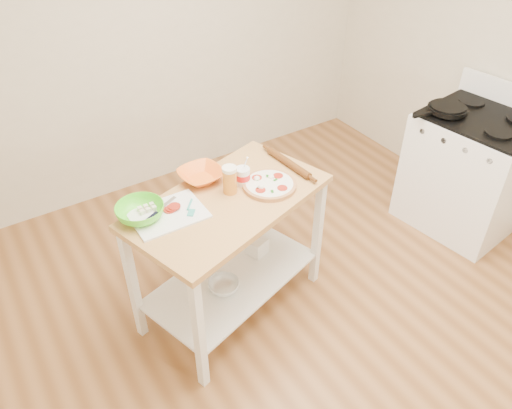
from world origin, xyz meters
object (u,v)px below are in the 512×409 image
at_px(shelf_glass_bowl, 224,286).
at_px(shelf_bin, 257,246).
at_px(skillet, 447,109).
at_px(pizza, 269,184).
at_px(knife, 156,213).
at_px(beer_pint, 230,180).
at_px(yogurt_tub, 243,176).
at_px(prep_island, 230,232).
at_px(spatula, 190,208).
at_px(rolling_pin, 289,163).
at_px(orange_bowl, 201,175).
at_px(cutting_board, 167,214).
at_px(gas_stove, 468,172).

height_order(shelf_glass_bowl, shelf_bin, shelf_bin).
xyz_separation_m(skillet, pizza, (-1.57, -0.02, -0.06)).
relative_size(knife, beer_pint, 1.44).
relative_size(yogurt_tub, shelf_glass_bowl, 0.96).
bearing_deg(shelf_glass_bowl, prep_island, 34.18).
height_order(spatula, yogurt_tub, yogurt_tub).
bearing_deg(rolling_pin, beer_pint, -174.84).
bearing_deg(beer_pint, skillet, -1.84).
bearing_deg(pizza, skillet, 0.79).
bearing_deg(shelf_glass_bowl, orange_bowl, 79.89).
bearing_deg(yogurt_tub, shelf_bin, 10.18).
height_order(cutting_board, yogurt_tub, yogurt_tub).
xyz_separation_m(prep_island, rolling_pin, (0.50, 0.09, 0.27)).
height_order(knife, orange_bowl, orange_bowl).
xyz_separation_m(prep_island, beer_pint, (0.04, 0.05, 0.34)).
xyz_separation_m(beer_pint, shelf_glass_bowl, (-0.14, -0.12, -0.70)).
bearing_deg(prep_island, orange_bowl, 98.43).
bearing_deg(shelf_bin, cutting_board, -175.32).
relative_size(knife, shelf_glass_bowl, 1.24).
bearing_deg(shelf_bin, rolling_pin, -3.65).
height_order(cutting_board, rolling_pin, rolling_pin).
height_order(prep_island, spatula, spatula).
bearing_deg(knife, spatula, -45.08).
bearing_deg(knife, orange_bowl, -0.46).
distance_m(prep_island, rolling_pin, 0.57).
height_order(beer_pint, shelf_glass_bowl, beer_pint).
xyz_separation_m(beer_pint, rolling_pin, (0.45, 0.04, -0.06)).
height_order(pizza, orange_bowl, orange_bowl).
xyz_separation_m(gas_stove, skillet, (-0.18, 0.20, 0.50)).
distance_m(prep_island, yogurt_tub, 0.35).
bearing_deg(prep_island, cutting_board, 170.89).
bearing_deg(orange_bowl, beer_pint, -67.96).
height_order(gas_stove, knife, gas_stove).
height_order(gas_stove, skillet, gas_stove).
relative_size(skillet, yogurt_tub, 2.35).
distance_m(knife, shelf_glass_bowl, 0.72).
distance_m(gas_stove, skillet, 0.57).
relative_size(knife, yogurt_tub, 1.30).
height_order(prep_island, gas_stove, gas_stove).
bearing_deg(skillet, spatula, -171.97).
distance_m(spatula, beer_pint, 0.29).
bearing_deg(pizza, gas_stove, -5.74).
bearing_deg(rolling_pin, pizza, -152.39).
bearing_deg(gas_stove, spatula, 167.08).
relative_size(prep_island, knife, 5.40).
distance_m(prep_island, skillet, 1.87).
height_order(cutting_board, beer_pint, beer_pint).
xyz_separation_m(spatula, beer_pint, (0.28, 0.03, 0.07)).
bearing_deg(yogurt_tub, spatula, -170.05).
relative_size(pizza, knife, 1.30).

